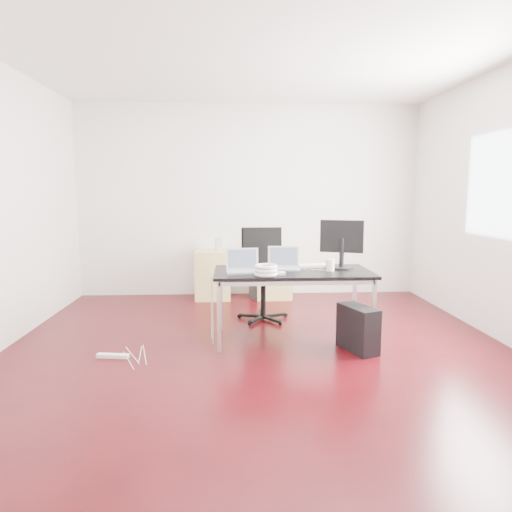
{
  "coord_description": "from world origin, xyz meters",
  "views": [
    {
      "loc": [
        -0.26,
        -4.28,
        1.53
      ],
      "look_at": [
        0.0,
        0.55,
        0.85
      ],
      "focal_mm": 32.0,
      "sensor_mm": 36.0,
      "label": 1
    }
  ],
  "objects": [
    {
      "name": "room_shell",
      "position": [
        0.04,
        0.0,
        1.4
      ],
      "size": [
        5.0,
        5.0,
        5.0
      ],
      "color": "#33050A",
      "rests_on": "ground"
    },
    {
      "name": "desk",
      "position": [
        0.36,
        0.3,
        0.68
      ],
      "size": [
        1.6,
        0.8,
        0.73
      ],
      "color": "black",
      "rests_on": "ground"
    },
    {
      "name": "office_chair",
      "position": [
        0.11,
        1.14,
        0.61
      ],
      "size": [
        0.49,
        0.51,
        1.08
      ],
      "rotation": [
        0.0,
        0.0,
        0.02
      ],
      "color": "black",
      "rests_on": "ground"
    },
    {
      "name": "filing_cabinet_left",
      "position": [
        -0.53,
        2.23,
        0.35
      ],
      "size": [
        0.5,
        0.5,
        0.7
      ],
      "primitive_type": "cube",
      "color": "tan",
      "rests_on": "ground"
    },
    {
      "name": "filing_cabinet_right",
      "position": [
        0.35,
        2.23,
        0.35
      ],
      "size": [
        0.5,
        0.5,
        0.7
      ],
      "primitive_type": "cube",
      "color": "tan",
      "rests_on": "ground"
    },
    {
      "name": "pc_tower",
      "position": [
        0.96,
        -0.07,
        0.22
      ],
      "size": [
        0.35,
        0.49,
        0.44
      ],
      "primitive_type": "cube",
      "rotation": [
        0.0,
        0.0,
        0.37
      ],
      "color": "black",
      "rests_on": "ground"
    },
    {
      "name": "wastebasket",
      "position": [
        0.1,
        2.16,
        0.14
      ],
      "size": [
        0.28,
        0.28,
        0.28
      ],
      "primitive_type": "cylinder",
      "rotation": [
        0.0,
        0.0,
        -0.16
      ],
      "color": "black",
      "rests_on": "ground"
    },
    {
      "name": "power_strip",
      "position": [
        -1.37,
        -0.14,
        0.02
      ],
      "size": [
        0.31,
        0.1,
        0.04
      ],
      "primitive_type": "cube",
      "rotation": [
        0.0,
        0.0,
        -0.14
      ],
      "color": "white",
      "rests_on": "ground"
    },
    {
      "name": "laptop_left",
      "position": [
        -0.15,
        0.25,
        0.79
      ],
      "size": [
        0.34,
        0.27,
        0.23
      ],
      "rotation": [
        0.0,
        0.0,
        0.06
      ],
      "color": "silver",
      "rests_on": "desk"
    },
    {
      "name": "laptop_right",
      "position": [
        0.28,
        0.4,
        0.79
      ],
      "size": [
        0.35,
        0.28,
        0.23
      ],
      "rotation": [
        0.0,
        0.0,
        -0.1
      ],
      "color": "silver",
      "rests_on": "desk"
    },
    {
      "name": "monitor",
      "position": [
        0.89,
        0.42,
        1.01
      ],
      "size": [
        0.44,
        0.26,
        0.51
      ],
      "rotation": [
        0.0,
        0.0,
        -0.34
      ],
      "color": "black",
      "rests_on": "desk"
    },
    {
      "name": "keyboard",
      "position": [
        0.58,
        0.55,
        0.74
      ],
      "size": [
        0.46,
        0.21,
        0.02
      ],
      "primitive_type": "cube",
      "rotation": [
        0.0,
        0.0,
        0.16
      ],
      "color": "white",
      "rests_on": "desk"
    },
    {
      "name": "cup_white",
      "position": [
        0.75,
        0.26,
        0.79
      ],
      "size": [
        0.09,
        0.09,
        0.12
      ],
      "primitive_type": "cylinder",
      "rotation": [
        0.0,
        0.0,
        0.13
      ],
      "color": "white",
      "rests_on": "desk"
    },
    {
      "name": "cup_brown",
      "position": [
        0.75,
        0.33,
        0.78
      ],
      "size": [
        0.08,
        0.08,
        0.1
      ],
      "primitive_type": "cylinder",
      "rotation": [
        0.0,
        0.0,
        0.09
      ],
      "color": "brown",
      "rests_on": "desk"
    },
    {
      "name": "cable_coil",
      "position": [
        0.07,
        0.04,
        0.78
      ],
      "size": [
        0.24,
        0.24,
        0.11
      ],
      "rotation": [
        0.0,
        0.0,
        -0.32
      ],
      "color": "white",
      "rests_on": "desk"
    },
    {
      "name": "power_adapter",
      "position": [
        0.23,
        0.07,
        0.74
      ],
      "size": [
        0.07,
        0.07,
        0.03
      ],
      "primitive_type": "cube",
      "rotation": [
        0.0,
        0.0,
        -0.05
      ],
      "color": "white",
      "rests_on": "desk"
    },
    {
      "name": "speaker",
      "position": [
        -0.44,
        2.2,
        0.79
      ],
      "size": [
        0.1,
        0.1,
        0.18
      ],
      "primitive_type": "cube",
      "rotation": [
        0.0,
        0.0,
        0.2
      ],
      "color": "#9E9E9E",
      "rests_on": "filing_cabinet_left"
    },
    {
      "name": "navy_garment",
      "position": [
        0.29,
        2.24,
        0.74
      ],
      "size": [
        0.33,
        0.28,
        0.09
      ],
      "primitive_type": "cube",
      "rotation": [
        0.0,
        0.0,
        -0.13
      ],
      "color": "black",
      "rests_on": "filing_cabinet_right"
    }
  ]
}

